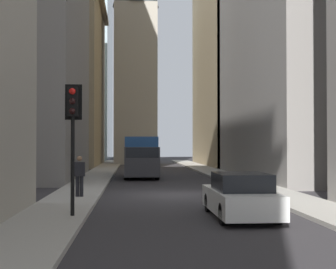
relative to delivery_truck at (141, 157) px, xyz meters
The scene contains 10 objects.
ground_plane 11.52m from the delivery_truck, behind, with size 135.00×135.00×0.00m, color #302D30.
sidewalk_right 11.84m from the delivery_truck, 164.71° to the left, with size 90.00×2.20×0.14m, color #A8A399.
sidewalk_left 12.86m from the delivery_truck, 152.52° to the right, with size 90.00×2.20×0.14m, color #A8A399.
building_left_far 25.48m from the delivery_truck, 34.39° to the right, with size 19.25×10.50×31.07m.
building_right_far 23.59m from the delivery_truck, 24.98° to the left, with size 16.51×10.50×21.06m.
church_spire 28.71m from the delivery_truck, ahead, with size 5.55×5.55×32.25m.
delivery_truck is the anchor object (origin of this frame).
sedan_white 18.66m from the delivery_truck, behind, with size 4.30×1.78×1.42m.
traffic_light_foreground 18.74m from the delivery_truck, behind, with size 0.43×0.52×4.04m.
pedestrian 13.40m from the delivery_truck, 167.89° to the left, with size 0.26×0.44×1.70m.
Camera 1 is at (-21.98, 1.98, 2.31)m, focal length 51.17 mm.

